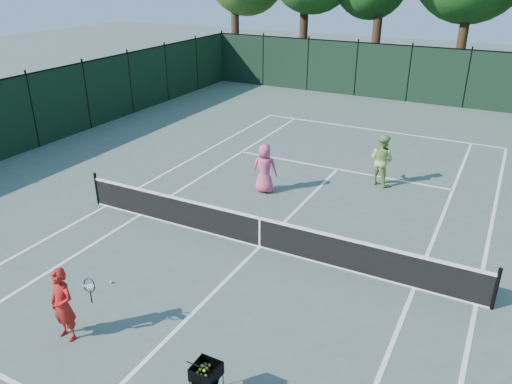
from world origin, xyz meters
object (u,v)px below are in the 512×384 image
at_px(coach, 63,305).
at_px(ball_hopper, 206,372).
at_px(loose_ball_midcourt, 111,282).
at_px(player_pink, 265,168).
at_px(player_green, 382,160).

distance_m(coach, ball_hopper, 3.46).
bearing_deg(loose_ball_midcourt, player_pink, 82.44).
distance_m(player_pink, loose_ball_midcourt, 6.59).
bearing_deg(coach, player_pink, 91.26).
height_order(ball_hopper, loose_ball_midcourt, ball_hopper).
relative_size(ball_hopper, loose_ball_midcourt, 12.54).
relative_size(player_green, ball_hopper, 2.11).
height_order(player_pink, ball_hopper, player_pink).
relative_size(player_green, loose_ball_midcourt, 26.46).
relative_size(player_pink, player_green, 0.93).
relative_size(coach, player_green, 0.90).
bearing_deg(ball_hopper, player_pink, 87.10).
distance_m(coach, player_green, 11.36).
bearing_deg(loose_ball_midcourt, coach, -73.41).
bearing_deg(player_green, ball_hopper, 111.09).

